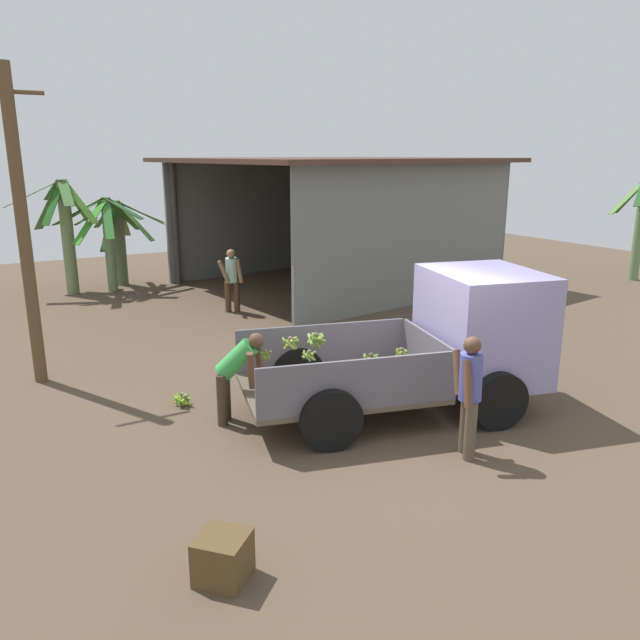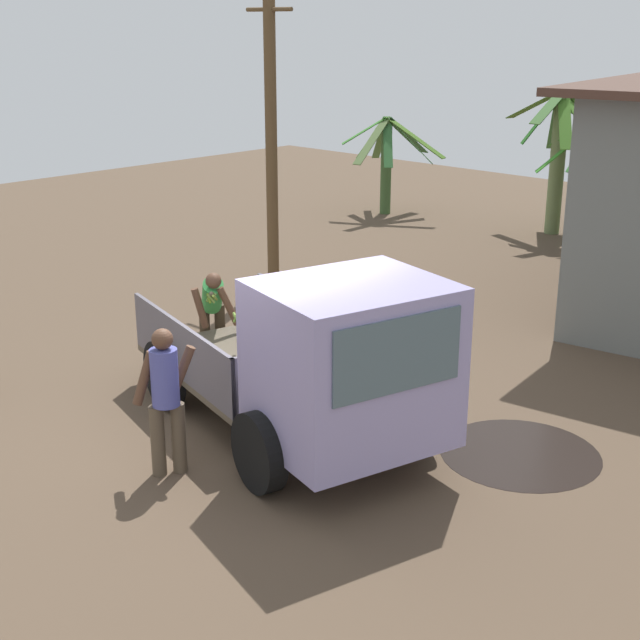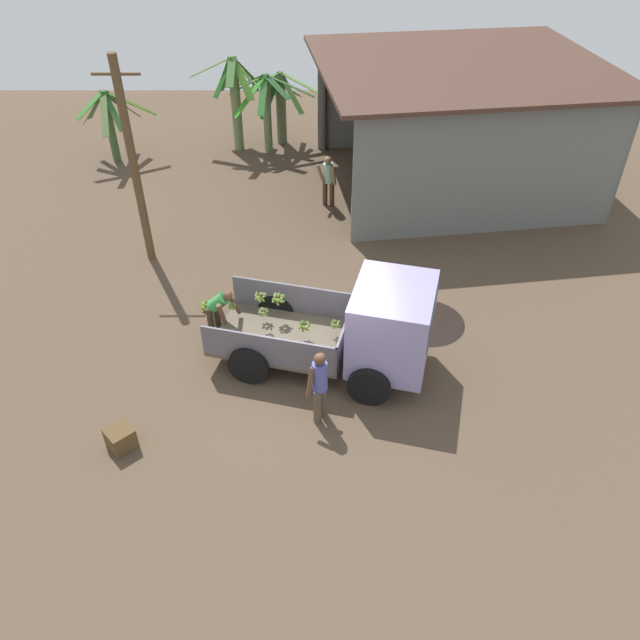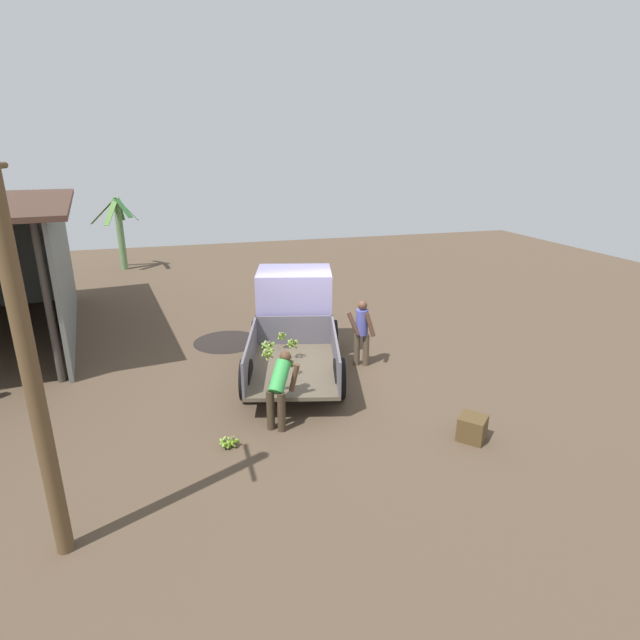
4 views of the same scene
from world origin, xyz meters
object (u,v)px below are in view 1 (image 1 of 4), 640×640
object	(u,v)px
person_foreground_visitor	(469,391)
wooden_crate_0	(223,558)
person_bystander_near_shed	(232,277)
banana_bunch_on_ground_0	(181,398)
person_worker_loading	(236,371)
banana_bunch_on_ground_1	(184,400)
cargo_truck	(458,337)
utility_pole	(23,228)

from	to	relation	value
person_foreground_visitor	wooden_crate_0	size ratio (longest dim) A/B	3.60
person_bystander_near_shed	banana_bunch_on_ground_0	world-z (taller)	person_bystander_near_shed
person_worker_loading	person_bystander_near_shed	bearing A→B (deg)	103.14
person_foreground_visitor	wooden_crate_0	world-z (taller)	person_foreground_visitor
person_foreground_visitor	banana_bunch_on_ground_1	xyz separation A→B (m)	(-2.69, 3.41, -0.79)
cargo_truck	banana_bunch_on_ground_0	bearing A→B (deg)	164.81
banana_bunch_on_ground_1	wooden_crate_0	world-z (taller)	wooden_crate_0
person_bystander_near_shed	utility_pole	bearing A→B (deg)	-38.86
person_foreground_visitor	banana_bunch_on_ground_0	size ratio (longest dim) A/B	6.39
person_foreground_visitor	person_worker_loading	xyz separation A→B (m)	(-2.18, 2.44, -0.10)
person_foreground_visitor	person_worker_loading	bearing A→B (deg)	-21.12
utility_pole	banana_bunch_on_ground_1	xyz separation A→B (m)	(1.80, -2.36, -2.55)
person_worker_loading	banana_bunch_on_ground_1	distance (m)	1.29
banana_bunch_on_ground_1	cargo_truck	bearing A→B (deg)	-28.41
wooden_crate_0	person_foreground_visitor	bearing A→B (deg)	11.51
person_foreground_visitor	banana_bunch_on_ground_0	xyz separation A→B (m)	(-2.70, 3.51, -0.79)
utility_pole	person_worker_loading	distance (m)	4.45
person_foreground_visitor	banana_bunch_on_ground_1	world-z (taller)	person_foreground_visitor
person_bystander_near_shed	person_worker_loading	bearing A→B (deg)	-1.72
person_worker_loading	person_bystander_near_shed	distance (m)	6.69
cargo_truck	person_bystander_near_shed	bearing A→B (deg)	110.61
cargo_truck	person_worker_loading	xyz separation A→B (m)	(-3.23, 1.05, -0.31)
utility_pole	person_foreground_visitor	size ratio (longest dim) A/B	3.21
person_worker_loading	cargo_truck	bearing A→B (deg)	16.48
person_foreground_visitor	person_worker_loading	distance (m)	3.28
person_foreground_visitor	wooden_crate_0	bearing A→B (deg)	38.57
utility_pole	person_foreground_visitor	xyz separation A→B (m)	(4.49, -5.77, -1.75)
person_bystander_near_shed	person_foreground_visitor	bearing A→B (deg)	17.98
cargo_truck	banana_bunch_on_ground_1	bearing A→B (deg)	165.98
cargo_truck	wooden_crate_0	size ratio (longest dim) A/B	10.61
banana_bunch_on_ground_0	wooden_crate_0	size ratio (longest dim) A/B	0.56
person_worker_loading	wooden_crate_0	xyz separation A→B (m)	(-1.46, -3.18, -0.58)
banana_bunch_on_ground_0	banana_bunch_on_ground_1	size ratio (longest dim) A/B	1.02
banana_bunch_on_ground_1	wooden_crate_0	size ratio (longest dim) A/B	0.55
cargo_truck	utility_pole	xyz separation A→B (m)	(-5.54, 4.38, 1.54)
utility_pole	banana_bunch_on_ground_0	world-z (taller)	utility_pole
person_worker_loading	banana_bunch_on_ground_1	size ratio (longest dim) A/B	5.52
banana_bunch_on_ground_0	utility_pole	bearing A→B (deg)	128.49
person_foreground_visitor	person_bystander_near_shed	distance (m)	8.67
utility_pole	wooden_crate_0	bearing A→B (deg)	-82.60
person_worker_loading	person_bystander_near_shed	size ratio (longest dim) A/B	0.87
utility_pole	cargo_truck	bearing A→B (deg)	-38.34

